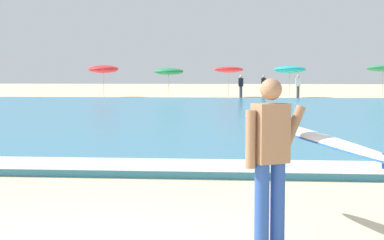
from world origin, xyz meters
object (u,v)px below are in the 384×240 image
Objects in this scene: beach_umbrella_1 at (169,71)px; beachgoer_near_row_mid at (298,86)px; beach_umbrella_0 at (103,69)px; beach_umbrella_4 at (383,68)px; surfer_with_board at (292,146)px; beachgoer_near_row_right at (241,86)px; beachgoer_near_row_left at (264,86)px; beach_umbrella_3 at (290,70)px; beach_umbrella_2 at (229,70)px.

beachgoer_near_row_mid is (8.68, -0.71, -0.97)m from beach_umbrella_1.
beachgoer_near_row_mid is (13.43, -1.62, -1.13)m from beach_umbrella_0.
beach_umbrella_4 reaches higher than beachgoer_near_row_mid.
surfer_with_board is 1.18× the size of beach_umbrella_0.
beachgoer_near_row_right is (4.92, -1.41, -0.97)m from beach_umbrella_1.
beach_umbrella_0 is at bearing 173.13° from beachgoer_near_row_mid.
beachgoer_near_row_right is at bearing 90.92° from surfer_with_board.
beach_umbrella_1 is at bearing 174.50° from beachgoer_near_row_left.
surfer_with_board is at bearing -89.08° from beachgoer_near_row_right.
beach_umbrella_1 is 1.30× the size of beachgoer_near_row_left.
beach_umbrella_4 is at bearing 9.94° from beachgoer_near_row_mid.
beach_umbrella_3 reaches higher than beachgoer_near_row_left.
beach_umbrella_0 reaches higher than beachgoer_near_row_right.
surfer_with_board is at bearing -87.76° from beach_umbrella_2.
beachgoer_near_row_mid is (4.63, -2.36, -1.09)m from beach_umbrella_2.
beachgoer_near_row_left is 2.25m from beachgoer_near_row_mid.
beach_umbrella_3 is 1.42× the size of beachgoer_near_row_left.
beach_umbrella_1 is at bearing -157.79° from beach_umbrella_2.
beach_umbrella_3 is at bearing -6.75° from beach_umbrella_2.
surfer_with_board is 34.19m from beach_umbrella_1.
beach_umbrella_2 is at bearing 172.44° from beach_umbrella_4.
beach_umbrella_1 is at bearing -178.85° from beach_umbrella_4.
surfer_with_board is 1.18× the size of beach_umbrella_3.
beachgoer_near_row_left is 1.71m from beachgoer_near_row_right.
beach_umbrella_2 is at bearing 4.82° from beach_umbrella_0.
beach_umbrella_1 is at bearing 163.96° from beachgoer_near_row_right.
beach_umbrella_0 reaches higher than beachgoer_near_row_left.
beach_umbrella_1 reaches higher than surfer_with_board.
beach_umbrella_1 is (4.75, -0.91, -0.16)m from beach_umbrella_0.
beachgoer_near_row_mid is (2.25, -0.09, 0.00)m from beachgoer_near_row_left.
beach_umbrella_2 is (-1.38, 35.40, 0.90)m from surfer_with_board.
beachgoer_near_row_right is (9.67, -2.33, -1.13)m from beach_umbrella_0.
beachgoer_near_row_right is at bearing -16.04° from beach_umbrella_1.
beach_umbrella_3 is 2.78m from beachgoer_near_row_left.
beach_umbrella_3 is at bearing 7.94° from beach_umbrella_1.
beach_umbrella_4 reaches higher than beachgoer_near_row_right.
beach_umbrella_0 is at bearing 172.20° from beachgoer_near_row_left.
beach_umbrella_4 reaches higher than beach_umbrella_1.
beach_umbrella_1 reaches higher than beachgoer_near_row_right.
beach_umbrella_0 reaches higher than beach_umbrella_3.
beachgoer_near_row_left and beachgoer_near_row_mid have the same top height.
beach_umbrella_4 is 1.47× the size of beachgoer_near_row_left.
beach_umbrella_4 is (10.30, -1.37, 0.08)m from beach_umbrella_2.
beach_umbrella_3 is 6.13m from beach_umbrella_4.
beach_umbrella_4 is at bearing 6.53° from beachgoer_near_row_left.
beachgoer_near_row_mid is at bearing -6.87° from beach_umbrella_0.
beach_umbrella_2 reaches higher than beachgoer_near_row_left.
beach_umbrella_4 is at bearing 1.15° from beach_umbrella_1.
beachgoer_near_row_left is at bearing -136.22° from beach_umbrella_3.
surfer_with_board is at bearing -94.66° from beach_umbrella_3.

